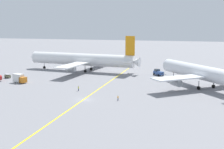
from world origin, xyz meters
TOP-DOWN VIEW (x-y plane):
  - ground_plane at (0.00, 0.00)m, footprint 600.00×600.00m
  - taxiway_stripe at (-0.39, 10.00)m, footprint 1.15×120.00m
  - airliner_at_gate_left at (-20.25, 52.34)m, footprint 59.05×49.39m
  - airliner_being_pushed at (35.35, 27.68)m, footprint 36.65×40.33m
  - pushback_tug at (17.11, 49.78)m, footprint 6.49×7.17m
  - gse_baggage_cart_trailing at (-44.84, 26.44)m, footprint 3.13×2.53m
  - gse_catering_truck_tall at (-34.11, 18.49)m, footprint 6.29×4.07m
  - ground_crew_wing_walker_right at (10.19, 1.48)m, footprint 0.37×0.45m
  - ground_crew_ramp_agent_by_cones at (-6.37, 10.89)m, footprint 0.36×0.36m

SIDE VIEW (x-z plane):
  - ground_plane at x=0.00m, z-range 0.00..0.00m
  - taxiway_stripe at x=-0.39m, z-range 0.00..0.01m
  - ground_crew_wing_walker_right at x=10.19m, z-range 0.03..1.58m
  - gse_baggage_cart_trailing at x=-44.84m, z-range 0.01..1.72m
  - ground_crew_ramp_agent_by_cones at x=-6.37m, z-range 0.04..1.78m
  - pushback_tug at x=17.11m, z-range -0.23..2.80m
  - gse_catering_truck_tall at x=-34.11m, z-range 0.01..3.51m
  - airliner_being_pushed at x=35.35m, z-range -2.64..13.59m
  - airliner_at_gate_left at x=-20.25m, z-range -3.08..14.44m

